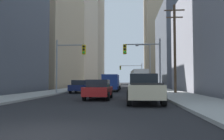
{
  "coord_description": "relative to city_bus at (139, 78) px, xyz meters",
  "views": [
    {
      "loc": [
        2.32,
        -5.59,
        1.41
      ],
      "look_at": [
        0.0,
        25.25,
        2.94
      ],
      "focal_mm": 35.96,
      "sensor_mm": 36.0,
      "label": 1
    }
  ],
  "objects": [
    {
      "name": "building_left_far_tower",
      "position": [
        -20.91,
        52.7,
        32.28
      ],
      "size": [
        14.68,
        22.72,
        68.42
      ],
      "primitive_type": "cube",
      "color": "#B7A893",
      "rests_on": "ground"
    },
    {
      "name": "sedan_navy",
      "position": [
        -7.66,
        -16.22,
        -1.16
      ],
      "size": [
        1.95,
        4.26,
        1.52
      ],
      "color": "#141E4C",
      "rests_on": "ground"
    },
    {
      "name": "building_right_far_highrise",
      "position": [
        17.04,
        49.44,
        26.56
      ],
      "size": [
        24.05,
        19.77,
        56.98
      ],
      "primitive_type": "cube",
      "color": "tan",
      "rests_on": "ground"
    },
    {
      "name": "cargo_van_blue",
      "position": [
        -4.28,
        -12.31,
        -0.64
      ],
      "size": [
        2.16,
        5.22,
        2.26
      ],
      "color": "navy",
      "rests_on": "ground"
    },
    {
      "name": "utility_pole_right",
      "position": [
        3.18,
        -17.86,
        3.26
      ],
      "size": [
        2.2,
        0.28,
        9.83
      ],
      "color": "brown",
      "rests_on": "ground"
    },
    {
      "name": "city_bus",
      "position": [
        0.0,
        0.0,
        0.0
      ],
      "size": [
        2.93,
        11.58,
        3.4
      ],
      "color": "silver",
      "rests_on": "ground"
    },
    {
      "name": "sidewalk_left",
      "position": [
        -11.15,
        12.92,
        -1.85
      ],
      "size": [
        3.8,
        160.0,
        0.15
      ],
      "primitive_type": "cube",
      "color": "#9E9E99",
      "rests_on": "ground"
    },
    {
      "name": "sedan_red",
      "position": [
        -4.2,
        -25.38,
        -1.16
      ],
      "size": [
        1.95,
        4.24,
        1.52
      ],
      "color": "maroon",
      "rests_on": "ground"
    },
    {
      "name": "traffic_signal_far_right",
      "position": [
        -1.07,
        15.52,
        2.21
      ],
      "size": [
        5.83,
        0.44,
        6.0
      ],
      "color": "gray",
      "rests_on": "ground"
    },
    {
      "name": "sedan_green",
      "position": [
        -0.86,
        -13.47,
        -1.16
      ],
      "size": [
        1.95,
        4.2,
        1.52
      ],
      "color": "#195938",
      "rests_on": "ground"
    },
    {
      "name": "pickup_truck_beige",
      "position": [
        -0.88,
        -28.04,
        -1.0
      ],
      "size": [
        2.2,
        5.41,
        1.9
      ],
      "color": "#C6B793",
      "rests_on": "ground"
    },
    {
      "name": "street_lamp_right",
      "position": [
        1.2,
        -6.11,
        2.62
      ],
      "size": [
        2.47,
        0.32,
        7.5
      ],
      "color": "gray",
      "rests_on": "ground"
    },
    {
      "name": "sidewalk_right",
      "position": [
        2.8,
        12.92,
        -1.85
      ],
      "size": [
        3.8,
        160.0,
        0.15
      ],
      "primitive_type": "cube",
      "color": "#9E9E99",
      "rests_on": "ground"
    },
    {
      "name": "sedan_white",
      "position": [
        -4.24,
        -4.99,
        -1.16
      ],
      "size": [
        1.95,
        4.26,
        1.52
      ],
      "color": "white",
      "rests_on": "ground"
    },
    {
      "name": "ground_plane",
      "position": [
        -4.18,
        -37.08,
        -1.93
      ],
      "size": [
        400.0,
        400.0,
        0.0
      ],
      "primitive_type": "plane",
      "color": "black"
    },
    {
      "name": "building_right_mid_block",
      "position": [
        18.77,
        14.82,
        7.95
      ],
      "size": [
        25.37,
        20.15,
        19.76
      ],
      "primitive_type": "cube",
      "color": "#4C515B",
      "rests_on": "ground"
    },
    {
      "name": "traffic_signal_near_left",
      "position": [
        -8.44,
        -18.4,
        2.09
      ],
      "size": [
        3.34,
        0.44,
        6.0
      ],
      "color": "gray",
      "rests_on": "ground"
    },
    {
      "name": "building_left_mid_office",
      "position": [
        -24.74,
        7.43,
        10.08
      ],
      "size": [
        20.44,
        25.18,
        24.03
      ],
      "primitive_type": "cube",
      "color": "tan",
      "rests_on": "ground"
    },
    {
      "name": "traffic_signal_near_right",
      "position": [
        -0.24,
        -18.4,
        2.13
      ],
      "size": [
        4.06,
        0.44,
        6.0
      ],
      "color": "gray",
      "rests_on": "ground"
    }
  ]
}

